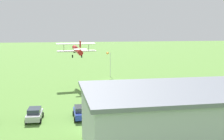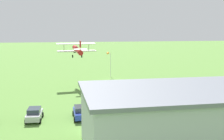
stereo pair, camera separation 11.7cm
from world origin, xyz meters
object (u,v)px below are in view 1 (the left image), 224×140
car_blue (81,112)px  person_by_parked_cars (121,105)px  car_silver (34,114)px  biplane (77,49)px  person_near_hangar_door (95,100)px  windsock (108,55)px

car_blue → person_by_parked_cars: bearing=-157.5°
car_silver → biplane: bearing=-108.7°
car_silver → person_near_hangar_door: 10.51m
car_silver → car_blue: bearing=176.7°
biplane → windsock: 13.36m
car_silver → windsock: windsock is taller
person_by_parked_cars → windsock: 30.56m
person_by_parked_cars → windsock: size_ratio=0.26×
car_blue → windsock: 34.24m
car_blue → car_silver: bearing=-3.3°
biplane → windsock: bearing=-129.3°
car_silver → person_by_parked_cars: bearing=-169.7°
car_blue → windsock: bearing=-106.8°
person_by_parked_cars → car_blue: bearing=22.5°
windsock → biplane: bearing=50.7°
car_silver → person_near_hangar_door: person_near_hangar_door is taller
car_silver → person_near_hangar_door: bearing=-146.4°
car_blue → person_near_hangar_door: bearing=-114.6°
biplane → person_by_parked_cars: (-4.58, 19.78, -6.84)m
person_by_parked_cars → person_near_hangar_door: bearing=-48.3°
biplane → car_silver: 24.14m
person_near_hangar_door → windsock: 27.62m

